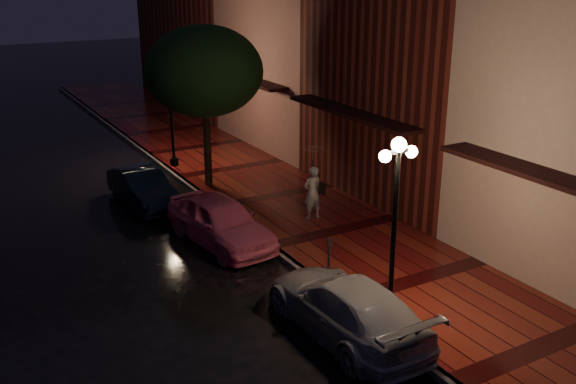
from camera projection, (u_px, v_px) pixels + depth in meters
ground at (272, 250)px, 18.65m from camera, size 120.00×120.00×0.00m
sidewalk at (336, 233)px, 19.68m from camera, size 4.50×60.00×0.15m
curb at (272, 248)px, 18.63m from camera, size 0.25×60.00×0.15m
storefront_mid at (424, 38)px, 21.74m from camera, size 5.00×8.00×11.00m
storefront_far at (302, 45)px, 28.63m from camera, size 5.00×8.00×9.00m
storefront_extra at (212, 19)px, 36.65m from camera, size 5.00×12.00×10.00m
streetlamp_near at (394, 221)px, 13.86m from camera, size 0.96×0.36×4.31m
streetlamp_far at (171, 106)px, 25.33m from camera, size 0.96×0.36×4.31m
street_tree at (205, 74)px, 22.44m from camera, size 4.16×4.16×5.80m
pink_car at (221, 221)px, 18.85m from camera, size 2.21×4.42×1.44m
navy_car at (143, 188)px, 21.98m from camera, size 1.56×3.91×1.27m
silver_car at (346, 307)px, 14.17m from camera, size 1.95×4.70×1.36m
woman_with_umbrella at (313, 171)px, 20.11m from camera, size 1.01×1.03×2.42m
parking_meter at (329, 256)px, 16.14m from camera, size 0.12×0.09×1.24m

